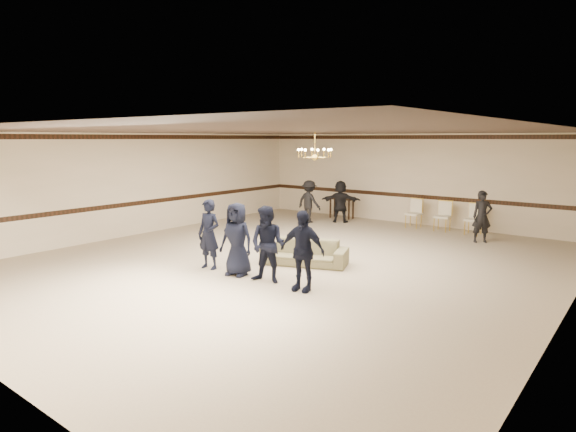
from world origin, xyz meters
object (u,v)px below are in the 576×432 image
(boy_b, at_px, (237,239))
(chandelier, at_px, (315,145))
(boy_d, at_px, (302,251))
(banquet_chair_mid, at_px, (442,216))
(banquet_chair_left, at_px, (414,214))
(adult_mid, at_px, (340,201))
(banquet_chair_right, at_px, (473,220))
(adult_right, at_px, (482,217))
(boy_a, at_px, (209,234))
(console_table, at_px, (342,208))
(settee, at_px, (305,252))
(boy_c, at_px, (268,245))
(adult_left, at_px, (309,201))

(boy_b, bearing_deg, chandelier, 74.94)
(boy_d, distance_m, banquet_chair_mid, 7.93)
(boy_b, distance_m, banquet_chair_left, 7.96)
(adult_mid, relative_size, banquet_chair_right, 1.56)
(boy_b, distance_m, adult_right, 7.64)
(boy_d, bearing_deg, boy_a, 171.01)
(adult_right, relative_size, banquet_chair_mid, 1.56)
(chandelier, height_order, banquet_chair_right, chandelier)
(chandelier, distance_m, adult_mid, 5.49)
(boy_d, height_order, adult_mid, boy_d)
(chandelier, distance_m, banquet_chair_left, 5.79)
(boy_b, bearing_deg, console_table, 95.64)
(boy_a, relative_size, banquet_chair_mid, 1.67)
(adult_mid, height_order, console_table, adult_mid)
(boy_b, height_order, banquet_chair_right, boy_b)
(banquet_chair_right, bearing_deg, boy_a, -110.92)
(banquet_chair_left, bearing_deg, adult_right, -15.94)
(chandelier, xyz_separation_m, adult_mid, (-2.05, 4.63, -2.11))
(boy_d, relative_size, settee, 0.80)
(boy_c, xyz_separation_m, banquet_chair_right, (1.84, 7.92, -0.33))
(settee, xyz_separation_m, console_table, (-2.91, 6.44, 0.09))
(chandelier, distance_m, boy_d, 3.71)
(adult_right, bearing_deg, chandelier, -160.18)
(adult_left, xyz_separation_m, banquet_chair_right, (5.46, 1.32, -0.28))
(chandelier, distance_m, banquet_chair_mid, 5.96)
(boy_b, relative_size, boy_c, 1.00)
(adult_right, bearing_deg, boy_c, -143.52)
(chandelier, height_order, console_table, chandelier)
(boy_b, distance_m, boy_d, 1.80)
(boy_b, height_order, settee, boy_b)
(banquet_chair_mid, relative_size, console_table, 1.06)
(adult_right, bearing_deg, console_table, 133.18)
(adult_right, bearing_deg, boy_d, -136.60)
(settee, bearing_deg, boy_a, -153.55)
(boy_c, xyz_separation_m, settee, (-0.25, 1.68, -0.52))
(chandelier, bearing_deg, banquet_chair_left, 84.54)
(boy_c, bearing_deg, adult_mid, 98.21)
(boy_b, bearing_deg, adult_mid, 94.05)
(adult_left, xyz_separation_m, adult_right, (6.00, 0.30, 0.00))
(boy_c, distance_m, adult_left, 7.52)
(chandelier, height_order, adult_mid, chandelier)
(boy_d, relative_size, adult_right, 1.07)
(settee, xyz_separation_m, adult_mid, (-2.46, 5.62, 0.47))
(boy_a, xyz_separation_m, adult_right, (4.19, 6.90, -0.05))
(banquet_chair_mid, relative_size, banquet_chair_right, 1.00)
(boy_d, height_order, console_table, boy_d)
(boy_c, height_order, console_table, boy_c)
(adult_right, relative_size, console_table, 1.65)
(adult_mid, xyz_separation_m, console_table, (-0.44, 0.82, -0.38))
(boy_c, distance_m, settee, 1.77)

